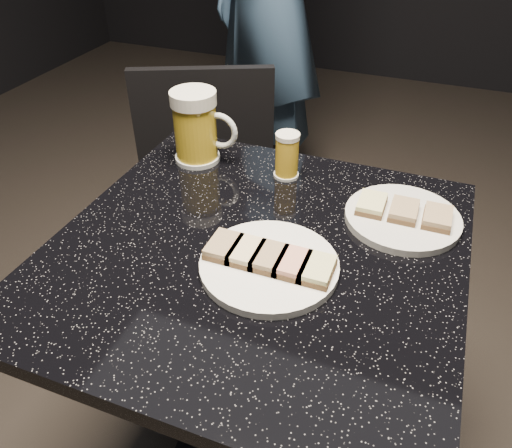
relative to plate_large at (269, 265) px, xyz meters
The scene contains 8 objects.
plate_large is the anchor object (origin of this frame).
plate_small 0.28m from the plate_large, 49.00° to the left, with size 0.21×0.21×0.01m, color silver.
table 0.26m from the plate_large, 132.25° to the left, with size 0.70×0.70×0.75m.
beer_mug 0.40m from the plate_large, 133.25° to the left, with size 0.14×0.10×0.16m.
beer_tumbler 0.30m from the plate_large, 102.87° to the left, with size 0.05×0.05×0.10m.
chair 0.61m from the plate_large, 127.60° to the left, with size 0.50×0.50×0.86m.
canapes_on_plate_large 0.02m from the plate_large, 90.00° to the right, with size 0.21×0.07×0.02m.
canapes_on_plate_small 0.28m from the plate_large, 49.00° to the left, with size 0.17×0.07×0.02m.
Camera 1 is at (0.24, -0.63, 1.30)m, focal length 35.00 mm.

